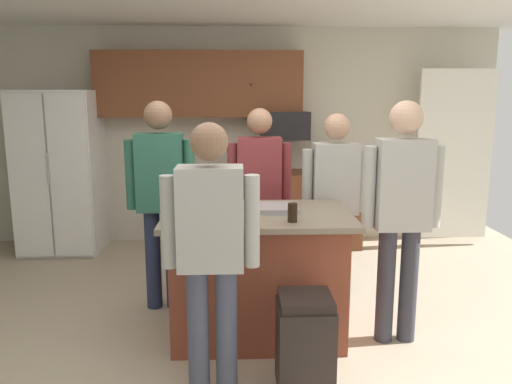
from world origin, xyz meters
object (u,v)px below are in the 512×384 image
(microwave_over_range, at_px, (285,125))
(serving_tray, at_px, (268,208))
(mug_ceramic_white, at_px, (223,216))
(person_guest_by_door, at_px, (211,244))
(person_guest_left, at_px, (335,196))
(person_elder_center, at_px, (161,191))
(kitchen_island, at_px, (258,274))
(person_guest_right, at_px, (401,206))
(tumbler_amber, at_px, (293,213))
(trash_bin, at_px, (305,343))
(refrigerator, at_px, (61,172))
(person_host_foreground, at_px, (259,189))
(glass_pilsner, at_px, (210,200))

(microwave_over_range, distance_m, serving_tray, 2.36)
(microwave_over_range, distance_m, mug_ceramic_white, 2.75)
(person_guest_by_door, xyz_separation_m, serving_tray, (0.38, 0.82, 0.02))
(person_guest_left, distance_m, person_elder_center, 1.48)
(kitchen_island, xyz_separation_m, person_guest_right, (1.02, -0.14, 0.55))
(mug_ceramic_white, bearing_deg, kitchen_island, 49.98)
(tumbler_amber, bearing_deg, person_guest_left, 62.28)
(person_guest_by_door, relative_size, trash_bin, 2.71)
(refrigerator, xyz_separation_m, person_host_foreground, (2.23, -1.41, 0.05))
(microwave_over_range, bearing_deg, serving_tray, -98.48)
(kitchen_island, height_order, person_guest_right, person_guest_right)
(microwave_over_range, bearing_deg, person_guest_left, -81.14)
(refrigerator, distance_m, person_host_foreground, 2.64)
(microwave_over_range, height_order, mug_ceramic_white, microwave_over_range)
(refrigerator, relative_size, person_host_foreground, 1.10)
(person_guest_right, relative_size, tumbler_amber, 13.60)
(person_host_foreground, bearing_deg, person_elder_center, -67.96)
(person_elder_center, bearing_deg, person_guest_by_door, -35.78)
(serving_tray, bearing_deg, tumbler_amber, -65.71)
(kitchen_island, xyz_separation_m, tumbler_amber, (0.23, -0.28, 0.54))
(trash_bin, bearing_deg, refrigerator, 129.58)
(kitchen_island, height_order, glass_pilsner, glass_pilsner)
(microwave_over_range, xyz_separation_m, tumbler_amber, (-0.19, -2.61, -0.43))
(tumbler_amber, xyz_separation_m, trash_bin, (0.03, -0.46, -0.72))
(person_guest_right, height_order, serving_tray, person_guest_right)
(kitchen_island, height_order, person_guest_by_door, person_guest_by_door)
(person_guest_left, xyz_separation_m, person_elder_center, (-1.47, -0.07, 0.07))
(person_guest_by_door, distance_m, mug_ceramic_white, 0.48)
(mug_ceramic_white, relative_size, trash_bin, 0.20)
(person_guest_by_door, height_order, tumbler_amber, person_guest_by_door)
(person_guest_left, xyz_separation_m, tumbler_amber, (-0.46, -0.88, 0.07))
(person_guest_by_door, distance_m, serving_tray, 0.91)
(kitchen_island, bearing_deg, person_guest_by_door, -111.55)
(person_guest_by_door, bearing_deg, tumbler_amber, -25.47)
(person_guest_left, distance_m, trash_bin, 1.55)
(glass_pilsner, bearing_deg, kitchen_island, -17.25)
(microwave_over_range, relative_size, person_guest_by_door, 0.34)
(trash_bin, bearing_deg, tumbler_amber, 94.34)
(person_guest_by_door, relative_size, mug_ceramic_white, 13.48)
(person_host_foreground, bearing_deg, trash_bin, 11.36)
(person_guest_by_door, relative_size, person_guest_left, 1.00)
(person_guest_by_door, xyz_separation_m, person_guest_left, (0.99, 1.38, -0.00))
(person_elder_center, xyz_separation_m, serving_tray, (0.86, -0.48, -0.05))
(kitchen_island, relative_size, person_guest_right, 0.78)
(person_guest_by_door, height_order, person_guest_right, person_guest_right)
(kitchen_island, bearing_deg, refrigerator, 134.55)
(microwave_over_range, xyz_separation_m, person_guest_right, (0.60, -2.48, -0.42))
(microwave_over_range, relative_size, kitchen_island, 0.41)
(refrigerator, xyz_separation_m, tumbler_amber, (2.41, -2.49, 0.09))
(person_host_foreground, relative_size, glass_pilsner, 10.85)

